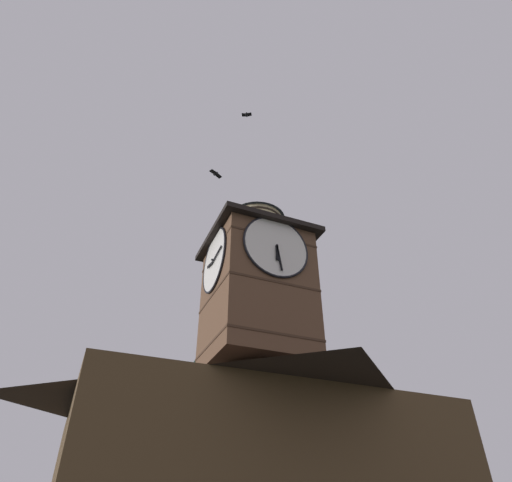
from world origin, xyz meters
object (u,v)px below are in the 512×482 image
flying_bird_high (247,115)px  flying_bird_low (216,174)px  pine_tree_behind (220,387)px  moon (224,454)px  building_main (241,458)px  clock_tower (257,286)px

flying_bird_high → flying_bird_low: bearing=-79.7°
pine_tree_behind → moon: bearing=-109.6°
pine_tree_behind → moon: pine_tree_behind is taller
moon → flying_bird_high: (15.03, 44.78, 7.56)m
moon → flying_bird_high: size_ratio=3.32×
building_main → pine_tree_behind: bearing=-100.2°
clock_tower → pine_tree_behind: (-0.29, -5.52, -3.05)m
pine_tree_behind → flying_bird_low: size_ratio=25.46×
building_main → moon: (-13.85, -41.72, 6.62)m
flying_bird_high → flying_bird_low: (0.51, -2.83, -1.51)m
building_main → pine_tree_behind: size_ratio=0.66×
flying_bird_high → flying_bird_low: flying_bird_high is taller
pine_tree_behind → flying_bird_low: pine_tree_behind is taller
building_main → flying_bird_low: size_ratio=16.89×
pine_tree_behind → moon: 38.16m
clock_tower → moon: size_ratio=5.39×
moon → clock_tower: bearing=72.5°
clock_tower → moon: (-13.08, -41.38, -0.53)m
flying_bird_low → clock_tower: bearing=-166.8°
building_main → clock_tower: bearing=-156.1°
pine_tree_behind → moon: size_ratio=11.51×
flying_bird_low → flying_bird_high: bearing=100.3°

